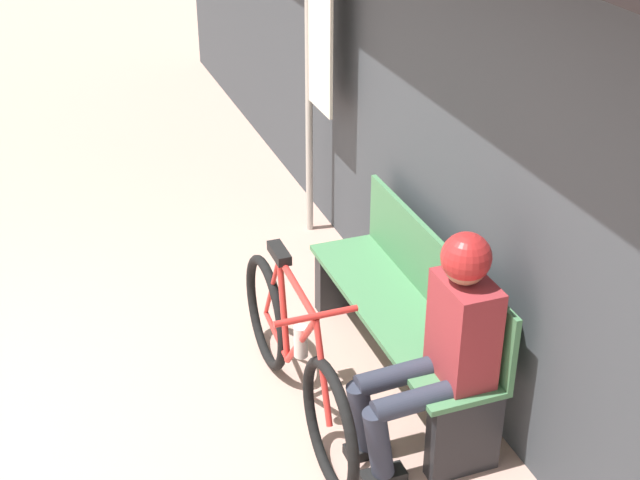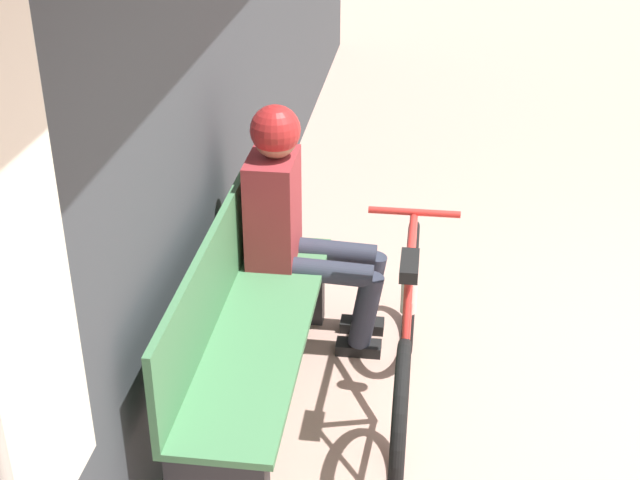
# 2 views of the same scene
# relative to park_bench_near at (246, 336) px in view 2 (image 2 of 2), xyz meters

# --- Properties ---
(storefront_wall) EXTENTS (12.00, 0.56, 3.20)m
(storefront_wall) POSITION_rel_park_bench_near_xyz_m (-0.01, 0.30, 1.26)
(storefront_wall) COLOR #3D4247
(storefront_wall) RESTS_ON ground_plane
(park_bench_near) EXTENTS (1.65, 0.42, 0.85)m
(park_bench_near) POSITION_rel_park_bench_near_xyz_m (0.00, 0.00, 0.00)
(park_bench_near) COLOR #477F51
(park_bench_near) RESTS_ON ground_plane
(bicycle) EXTENTS (1.66, 0.40, 0.88)m
(bicycle) POSITION_rel_park_bench_near_xyz_m (0.11, -0.67, -0.04)
(bicycle) COLOR black
(bicycle) RESTS_ON ground_plane
(person_seated) EXTENTS (0.34, 0.65, 1.21)m
(person_seated) POSITION_rel_park_bench_near_xyz_m (0.61, -0.12, 0.29)
(person_seated) COLOR #2D3342
(person_seated) RESTS_ON ground_plane
(banner_pole) EXTENTS (0.45, 0.05, 2.35)m
(banner_pole) POSITION_rel_park_bench_near_xyz_m (-1.68, 0.09, 1.10)
(banner_pole) COLOR #B7B2A8
(banner_pole) RESTS_ON ground_plane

